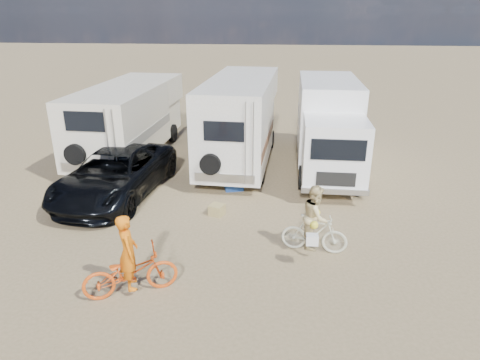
# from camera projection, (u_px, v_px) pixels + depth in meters

# --- Properties ---
(ground) EXTENTS (140.00, 140.00, 0.00)m
(ground) POSITION_uv_depth(u_px,v_px,m) (210.00, 255.00, 10.69)
(ground) COLOR #8F7955
(ground) RESTS_ON ground
(rv_main) EXTENTS (2.70, 7.15, 3.32)m
(rv_main) POSITION_uv_depth(u_px,v_px,m) (241.00, 122.00, 16.62)
(rv_main) COLOR silver
(rv_main) RESTS_ON ground
(rv_left) EXTENTS (2.86, 7.32, 2.90)m
(rv_left) POSITION_uv_depth(u_px,v_px,m) (129.00, 121.00, 17.54)
(rv_left) COLOR white
(rv_left) RESTS_ON ground
(box_truck) EXTENTS (2.29, 6.89, 3.26)m
(box_truck) POSITION_uv_depth(u_px,v_px,m) (329.00, 128.00, 15.86)
(box_truck) COLOR white
(box_truck) RESTS_ON ground
(dark_suv) EXTENTS (3.08, 5.70, 1.52)m
(dark_suv) POSITION_uv_depth(u_px,v_px,m) (116.00, 174.00, 13.89)
(dark_suv) COLOR black
(dark_suv) RESTS_ON ground
(bike_man) EXTENTS (2.11, 1.46, 1.05)m
(bike_man) POSITION_uv_depth(u_px,v_px,m) (130.00, 272.00, 9.07)
(bike_man) COLOR #C5440F
(bike_man) RESTS_ON ground
(bike_woman) EXTENTS (1.71, 0.71, 1.00)m
(bike_woman) POSITION_uv_depth(u_px,v_px,m) (314.00, 234.00, 10.69)
(bike_woman) COLOR #B8B99E
(bike_woman) RESTS_ON ground
(rider_man) EXTENTS (0.62, 0.73, 1.69)m
(rider_man) POSITION_uv_depth(u_px,v_px,m) (129.00, 259.00, 8.95)
(rider_man) COLOR orange
(rider_man) RESTS_ON ground
(rider_woman) EXTENTS (0.72, 0.86, 1.61)m
(rider_woman) POSITION_uv_depth(u_px,v_px,m) (315.00, 223.00, 10.58)
(rider_woman) COLOR #D5C084
(rider_woman) RESTS_ON ground
(bike_parked) EXTENTS (1.94, 1.58, 0.99)m
(bike_parked) POSITION_uv_depth(u_px,v_px,m) (340.00, 178.00, 14.26)
(bike_parked) COLOR black
(bike_parked) RESTS_ON ground
(cooler) EXTENTS (0.71, 0.59, 0.49)m
(cooler) POSITION_uv_depth(u_px,v_px,m) (234.00, 183.00, 14.51)
(cooler) COLOR #1F4497
(cooler) RESTS_ON ground
(crate) EXTENTS (0.51, 0.51, 0.32)m
(crate) POSITION_uv_depth(u_px,v_px,m) (217.00, 210.00, 12.75)
(crate) COLOR #988750
(crate) RESTS_ON ground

